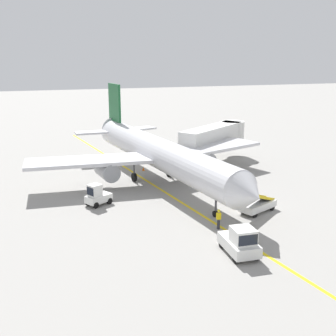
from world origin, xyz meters
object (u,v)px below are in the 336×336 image
baggage_tug_near_wing (97,196)px  safety_cone_wingtip_left (254,195)px  pushback_tug (240,242)px  safety_cone_nose_right (143,169)px  safety_cone_wingtip_right (240,179)px  jet_bridge (217,135)px  belt_loader_forward_hold (257,204)px  airliner (157,152)px  safety_cone_nose_left (222,176)px  ground_crew_marshaller (219,219)px

baggage_tug_near_wing → safety_cone_wingtip_left: bearing=-9.4°
pushback_tug → safety_cone_nose_right: size_ratio=8.41×
pushback_tug → safety_cone_wingtip_right: 19.04m
safety_cone_nose_right → jet_bridge: bearing=8.6°
safety_cone_nose_right → belt_loader_forward_hold: bearing=-71.3°
belt_loader_forward_hold → pushback_tug: bearing=-127.3°
airliner → safety_cone_nose_left: airliner is taller
airliner → safety_cone_nose_right: 6.21m
belt_loader_forward_hold → safety_cone_wingtip_left: size_ratio=11.53×
safety_cone_wingtip_right → safety_cone_nose_left: bearing=125.4°
safety_cone_wingtip_right → airliner: bearing=164.5°
jet_bridge → ground_crew_marshaller: size_ratio=6.98×
safety_cone_wingtip_left → safety_cone_wingtip_right: bearing=75.4°
jet_bridge → safety_cone_nose_left: (-2.80, -7.49, -3.32)m
pushback_tug → baggage_tug_near_wing: bearing=119.7°
jet_bridge → safety_cone_nose_left: size_ratio=26.95×
airliner → safety_cone_wingtip_left: bearing=-46.7°
jet_bridge → safety_cone_wingtip_right: jet_bridge is taller
safety_cone_wingtip_right → safety_cone_wingtip_left: bearing=-104.6°
ground_crew_marshaller → safety_cone_nose_left: (6.93, 13.98, -0.69)m
pushback_tug → jet_bridge: bearing=68.6°
baggage_tug_near_wing → safety_cone_wingtip_right: size_ratio=6.20×
baggage_tug_near_wing → belt_loader_forward_hold: size_ratio=0.54×
ground_crew_marshaller → safety_cone_nose_right: ground_crew_marshaller is taller
jet_bridge → belt_loader_forward_hold: (-4.75, -18.99, -2.77)m
safety_cone_wingtip_left → pushback_tug: bearing=-123.5°
jet_bridge → belt_loader_forward_hold: 19.77m
airliner → safety_cone_nose_left: (7.68, -0.55, -3.20)m
safety_cone_wingtip_left → safety_cone_nose_right: bearing=120.1°
airliner → jet_bridge: size_ratio=2.98×
jet_bridge → pushback_tug: 28.33m
ground_crew_marshaller → safety_cone_nose_right: 19.88m
belt_loader_forward_hold → safety_cone_wingtip_right: bearing=70.7°
ground_crew_marshaller → safety_cone_nose_left: bearing=63.6°
airliner → safety_cone_wingtip_left: airliner is taller
jet_bridge → ground_crew_marshaller: bearing=-114.4°
pushback_tug → safety_cone_wingtip_right: size_ratio=8.41×
jet_bridge → safety_cone_nose_left: 8.66m
baggage_tug_near_wing → ground_crew_marshaller: 12.28m
jet_bridge → baggage_tug_near_wing: size_ratio=4.35×
belt_loader_forward_hold → ground_crew_marshaller: bearing=-153.6°
safety_cone_nose_left → safety_cone_nose_right: same height
belt_loader_forward_hold → safety_cone_nose_left: size_ratio=11.53×
safety_cone_nose_right → safety_cone_wingtip_right: bearing=-40.3°
ground_crew_marshaller → safety_cone_wingtip_left: 9.44m
pushback_tug → ground_crew_marshaller: pushback_tug is taller
airliner → ground_crew_marshaller: size_ratio=20.76×
airliner → belt_loader_forward_hold: airliner is taller
safety_cone_nose_right → ground_crew_marshaller: bearing=-87.4°
pushback_tug → baggage_tug_near_wing: (-7.84, 13.75, -0.07)m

